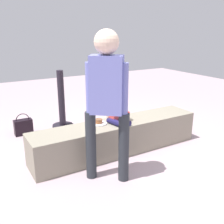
{
  "coord_description": "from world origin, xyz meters",
  "views": [
    {
      "loc": [
        -1.75,
        -2.82,
        1.63
      ],
      "look_at": [
        -0.24,
        -0.25,
        0.68
      ],
      "focal_mm": 41.86,
      "sensor_mm": 36.0,
      "label": 1
    }
  ],
  "objects": [
    {
      "name": "handbag_black_leather",
      "position": [
        -0.98,
        1.29,
        0.13
      ],
      "size": [
        0.28,
        0.13,
        0.35
      ],
      "color": "black",
      "rests_on": "ground_plane"
    },
    {
      "name": "water_bottle_near_gift",
      "position": [
        0.19,
        0.47,
        0.09
      ],
      "size": [
        0.06,
        0.06,
        0.2
      ],
      "color": "silver",
      "rests_on": "ground_plane"
    },
    {
      "name": "adult_standing",
      "position": [
        -0.46,
        -0.53,
        0.98
      ],
      "size": [
        0.4,
        0.37,
        1.63
      ],
      "color": "#262A30",
      "rests_on": "ground_plane"
    },
    {
      "name": "railing_post",
      "position": [
        -0.32,
        1.29,
        0.36
      ],
      "size": [
        0.36,
        0.36,
        0.99
      ],
      "color": "black",
      "rests_on": "ground_plane"
    },
    {
      "name": "party_cup_red",
      "position": [
        0.96,
        1.18,
        0.05
      ],
      "size": [
        0.08,
        0.08,
        0.1
      ],
      "primitive_type": "cylinder",
      "color": "red",
      "rests_on": "ground_plane"
    },
    {
      "name": "gift_bag",
      "position": [
        -0.23,
        0.4,
        0.17
      ],
      "size": [
        0.19,
        0.09,
        0.38
      ],
      "color": "#B259BF",
      "rests_on": "ground_plane"
    },
    {
      "name": "cake_plate",
      "position": [
        -0.25,
        0.07,
        0.45
      ],
      "size": [
        0.22,
        0.22,
        0.07
      ],
      "color": "white",
      "rests_on": "concrete_ledge"
    },
    {
      "name": "water_bottle_far_side",
      "position": [
        0.4,
        0.62,
        0.1
      ],
      "size": [
        0.07,
        0.07,
        0.22
      ],
      "color": "silver",
      "rests_on": "ground_plane"
    },
    {
      "name": "child_seated",
      "position": [
        -0.02,
        0.0,
        0.65
      ],
      "size": [
        0.28,
        0.34,
        0.48
      ],
      "color": "#1E1B4F",
      "rests_on": "concrete_ledge"
    },
    {
      "name": "cake_box_white",
      "position": [
        -0.74,
        0.84,
        0.06
      ],
      "size": [
        0.39,
        0.37,
        0.12
      ],
      "primitive_type": "cube",
      "rotation": [
        0.0,
        0.0,
        0.26
      ],
      "color": "white",
      "rests_on": "ground_plane"
    },
    {
      "name": "concrete_ledge",
      "position": [
        0.0,
        0.0,
        0.22
      ],
      "size": [
        2.4,
        0.47,
        0.43
      ],
      "primitive_type": "cube",
      "color": "gray",
      "rests_on": "ground_plane"
    },
    {
      "name": "ground_plane",
      "position": [
        0.0,
        0.0,
        0.0
      ],
      "size": [
        12.0,
        12.0,
        0.0
      ],
      "primitive_type": "plane",
      "color": "#AD959C"
    }
  ]
}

